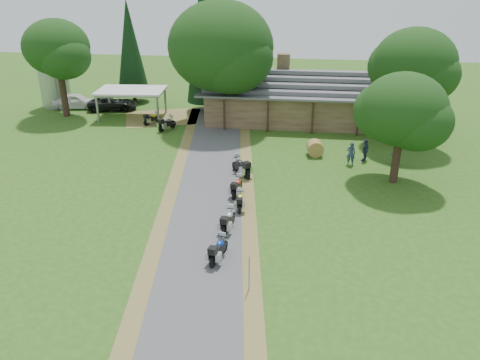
# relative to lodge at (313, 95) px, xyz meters

# --- Properties ---
(ground) EXTENTS (120.00, 120.00, 0.00)m
(ground) POSITION_rel_lodge_xyz_m (-6.00, -24.00, -2.45)
(ground) COLOR #2A5417
(ground) RESTS_ON ground
(driveway) EXTENTS (51.95, 51.95, 0.00)m
(driveway) POSITION_rel_lodge_xyz_m (-6.50, -20.00, -2.45)
(driveway) COLOR #4E4E51
(driveway) RESTS_ON ground
(lodge) EXTENTS (21.40, 9.40, 4.90)m
(lodge) POSITION_rel_lodge_xyz_m (0.00, 0.00, 0.00)
(lodge) COLOR brown
(lodge) RESTS_ON ground
(silo) EXTENTS (3.20, 3.20, 6.32)m
(silo) POSITION_rel_lodge_xyz_m (-27.45, 1.50, 0.71)
(silo) COLOR gray
(silo) RESTS_ON ground
(carport) EXTENTS (6.88, 4.90, 2.83)m
(carport) POSITION_rel_lodge_xyz_m (-17.78, -1.58, -1.03)
(carport) COLOR silver
(carport) RESTS_ON ground
(car_white_sedan) EXTENTS (3.68, 6.45, 2.02)m
(car_white_sedan) POSITION_rel_lodge_xyz_m (-24.98, 0.90, -1.44)
(car_white_sedan) COLOR white
(car_white_sedan) RESTS_ON ground
(car_dark_suv) EXTENTS (3.41, 5.82, 2.09)m
(car_dark_suv) POSITION_rel_lodge_xyz_m (-20.87, 0.76, -1.40)
(car_dark_suv) COLOR black
(car_dark_suv) RESTS_ON ground
(motorcycle_row_a) EXTENTS (1.01, 1.95, 1.28)m
(motorcycle_row_a) POSITION_rel_lodge_xyz_m (-4.79, -25.59, -1.81)
(motorcycle_row_a) COLOR navy
(motorcycle_row_a) RESTS_ON ground
(motorcycle_row_b) EXTENTS (0.89, 1.96, 1.29)m
(motorcycle_row_b) POSITION_rel_lodge_xyz_m (-4.78, -22.54, -1.80)
(motorcycle_row_b) COLOR #A1A3A9
(motorcycle_row_b) RESTS_ON ground
(motorcycle_row_c) EXTENTS (0.72, 1.73, 1.15)m
(motorcycle_row_c) POSITION_rel_lodge_xyz_m (-4.46, -19.91, -1.87)
(motorcycle_row_c) COLOR gold
(motorcycle_row_c) RESTS_ON ground
(motorcycle_row_d) EXTENTS (0.86, 1.94, 1.28)m
(motorcycle_row_d) POSITION_rel_lodge_xyz_m (-4.91, -17.96, -1.81)
(motorcycle_row_d) COLOR red
(motorcycle_row_d) RESTS_ON ground
(motorcycle_row_e) EXTENTS (1.83, 2.11, 1.45)m
(motorcycle_row_e) POSITION_rel_lodge_xyz_m (-5.10, -14.71, -1.72)
(motorcycle_row_e) COLOR black
(motorcycle_row_e) RESTS_ON ground
(motorcycle_carport_a) EXTENTS (1.50, 1.79, 1.22)m
(motorcycle_carport_a) POSITION_rel_lodge_xyz_m (-15.17, -3.55, -1.84)
(motorcycle_carport_a) COLOR yellow
(motorcycle_carport_a) RESTS_ON ground
(motorcycle_carport_b) EXTENTS (1.46, 2.09, 1.37)m
(motorcycle_carport_b) POSITION_rel_lodge_xyz_m (-13.27, -5.13, -1.76)
(motorcycle_carport_b) COLOR slate
(motorcycle_carport_b) RESTS_ON ground
(person_a) EXTENTS (0.61, 0.44, 2.11)m
(person_a) POSITION_rel_lodge_xyz_m (2.85, -11.62, -1.39)
(person_a) COLOR navy
(person_a) RESTS_ON ground
(person_b) EXTENTS (0.56, 0.41, 1.94)m
(person_b) POSITION_rel_lodge_xyz_m (6.17, -11.26, -1.48)
(person_b) COLOR navy
(person_b) RESTS_ON ground
(person_c) EXTENTS (0.66, 0.72, 2.07)m
(person_c) POSITION_rel_lodge_xyz_m (4.01, -10.68, -1.42)
(person_c) COLOR navy
(person_c) RESTS_ON ground
(hay_bale) EXTENTS (1.40, 1.31, 1.25)m
(hay_bale) POSITION_rel_lodge_xyz_m (0.21, -10.04, -1.82)
(hay_bale) COLOR olive
(hay_bale) RESTS_ON ground
(sign_post) EXTENTS (0.33, 0.06, 1.84)m
(sign_post) POSITION_rel_lodge_xyz_m (-2.97, -27.89, -1.53)
(sign_post) COLOR gray
(sign_post) RESTS_ON ground
(oak_lodge_left) EXTENTS (9.51, 9.51, 11.77)m
(oak_lodge_left) POSITION_rel_lodge_xyz_m (-8.51, -2.81, 3.43)
(oak_lodge_left) COLOR #153510
(oak_lodge_left) RESTS_ON ground
(oak_lodge_right) EXTENTS (6.53, 6.53, 10.95)m
(oak_lodge_right) POSITION_rel_lodge_xyz_m (7.69, -6.11, 3.02)
(oak_lodge_right) COLOR #153510
(oak_lodge_right) RESTS_ON ground
(oak_driveway) EXTENTS (5.70, 5.70, 8.36)m
(oak_driveway) POSITION_rel_lodge_xyz_m (5.58, -14.46, 1.73)
(oak_driveway) COLOR #153510
(oak_driveway) RESTS_ON ground
(oak_silo) EXTENTS (6.29, 6.29, 11.00)m
(oak_silo) POSITION_rel_lodge_xyz_m (-24.65, -2.06, 3.05)
(oak_silo) COLOR #153510
(oak_silo) RESTS_ON ground
(cedar_near) EXTENTS (3.97, 3.97, 14.60)m
(cedar_near) POSITION_rel_lodge_xyz_m (-10.98, 1.93, 4.85)
(cedar_near) COLOR black
(cedar_near) RESTS_ON ground
(cedar_far) EXTENTS (3.52, 3.52, 10.97)m
(cedar_far) POSITION_rel_lodge_xyz_m (-19.72, 4.41, 3.04)
(cedar_far) COLOR black
(cedar_far) RESTS_ON ground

